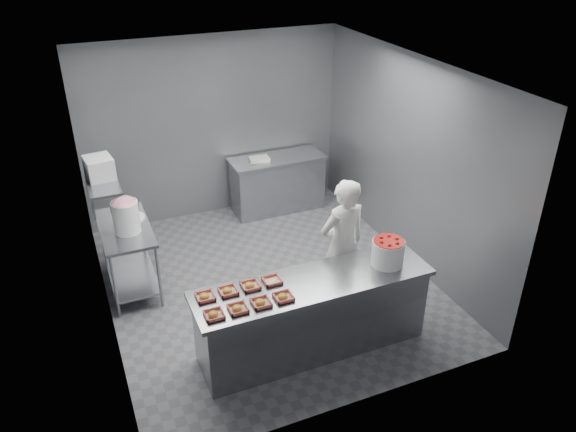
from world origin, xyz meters
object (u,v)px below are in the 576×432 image
at_px(service_counter, 313,315).
at_px(tray_5, 228,291).
at_px(tray_3, 283,297).
at_px(tray_4, 205,296).
at_px(prep_table, 128,248).
at_px(tray_6, 250,285).
at_px(appliance, 99,168).
at_px(tray_1, 238,308).
at_px(tray_0, 214,315).
at_px(back_counter, 277,183).
at_px(strawberry_tub, 388,252).
at_px(worker, 342,245).
at_px(glaze_bucket, 126,216).
at_px(tray_7, 272,280).
at_px(tray_2, 261,303).

height_order(service_counter, tray_5, tray_5).
bearing_deg(tray_3, tray_4, 156.63).
distance_m(service_counter, prep_table, 2.56).
relative_size(service_counter, tray_3, 13.88).
height_order(tray_3, tray_6, same).
xyz_separation_m(tray_5, appliance, (-0.93, 1.86, 0.77)).
bearing_deg(tray_1, tray_0, 180.00).
bearing_deg(tray_5, prep_table, 112.99).
xyz_separation_m(back_counter, tray_0, (-2.03, -3.41, 0.47)).
height_order(tray_0, tray_4, same).
xyz_separation_m(back_counter, tray_3, (-1.31, -3.41, 0.47)).
distance_m(tray_6, strawberry_tub, 1.55).
relative_size(tray_0, worker, 0.11).
bearing_deg(appliance, service_counter, -55.05).
height_order(tray_6, glaze_bucket, glaze_bucket).
xyz_separation_m(tray_5, tray_7, (0.48, 0.00, -0.00)).
relative_size(service_counter, back_counter, 1.73).
height_order(tray_1, worker, worker).
height_order(tray_0, appliance, appliance).
bearing_deg(worker, tray_0, 15.55).
xyz_separation_m(back_counter, tray_4, (-2.03, -3.09, 0.47)).
relative_size(back_counter, worker, 0.89).
relative_size(tray_2, tray_3, 1.00).
height_order(tray_3, appliance, appliance).
bearing_deg(glaze_bucket, tray_7, -53.67).
distance_m(tray_0, tray_5, 0.39).
bearing_deg(tray_7, service_counter, -20.99).
distance_m(tray_4, worker, 1.84).
distance_m(prep_table, appliance, 1.11).
height_order(tray_0, glaze_bucket, glaze_bucket).
bearing_deg(tray_2, tray_4, 147.05).
bearing_deg(tray_3, service_counter, 20.84).
distance_m(service_counter, tray_7, 0.64).
bearing_deg(tray_6, tray_0, -147.05).
xyz_separation_m(tray_3, glaze_bucket, (-1.22, 1.97, 0.19)).
xyz_separation_m(tray_0, tray_4, (0.00, 0.31, 0.00)).
relative_size(tray_1, tray_6, 1.00).
distance_m(service_counter, glaze_bucket, 2.52).
distance_m(back_counter, strawberry_tub, 3.32).
xyz_separation_m(tray_7, appliance, (-1.41, 1.86, 0.77)).
bearing_deg(appliance, tray_1, -73.92).
relative_size(service_counter, worker, 1.54).
bearing_deg(tray_0, tray_6, 32.95).
bearing_deg(strawberry_tub, tray_6, 173.72).
distance_m(back_counter, tray_4, 3.73).
bearing_deg(appliance, back_counter, 17.29).
distance_m(tray_2, strawberry_tub, 1.55).
relative_size(back_counter, tray_7, 8.01).
xyz_separation_m(tray_0, tray_5, (0.24, 0.31, 0.00)).
relative_size(tray_6, worker, 0.11).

